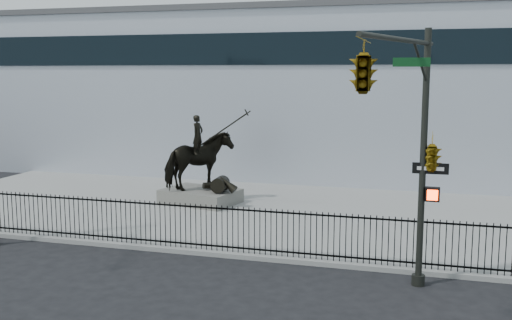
# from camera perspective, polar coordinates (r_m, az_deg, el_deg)

# --- Properties ---
(ground) EXTENTS (120.00, 120.00, 0.00)m
(ground) POSITION_cam_1_polar(r_m,az_deg,el_deg) (18.75, -7.09, -9.89)
(ground) COLOR black
(ground) RESTS_ON ground
(plaza) EXTENTS (30.00, 12.00, 0.15)m
(plaza) POSITION_cam_1_polar(r_m,az_deg,el_deg) (25.07, -0.77, -4.95)
(plaza) COLOR gray
(plaza) RESTS_ON ground
(building) EXTENTS (44.00, 14.00, 9.00)m
(building) POSITION_cam_1_polar(r_m,az_deg,el_deg) (37.05, 5.10, 6.26)
(building) COLOR silver
(building) RESTS_ON ground
(picket_fence) EXTENTS (22.10, 0.10, 1.50)m
(picket_fence) POSITION_cam_1_polar(r_m,az_deg,el_deg) (19.60, -5.70, -6.30)
(picket_fence) COLOR black
(picket_fence) RESTS_ON plaza
(statue_plinth) EXTENTS (3.58, 2.84, 0.59)m
(statue_plinth) POSITION_cam_1_polar(r_m,az_deg,el_deg) (26.47, -5.31, -3.44)
(statue_plinth) COLOR #5F5D56
(statue_plinth) RESTS_ON plaza
(equestrian_statue) EXTENTS (3.96, 2.93, 3.44)m
(equestrian_statue) POSITION_cam_1_polar(r_m,az_deg,el_deg) (26.16, -5.24, -0.16)
(equestrian_statue) COLOR black
(equestrian_statue) RESTS_ON statue_plinth
(traffic_signal_right) EXTENTS (2.17, 6.86, 7.00)m
(traffic_signal_right) POSITION_cam_1_polar(r_m,az_deg,el_deg) (14.38, 13.60, 4.12)
(traffic_signal_right) COLOR black
(traffic_signal_right) RESTS_ON ground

